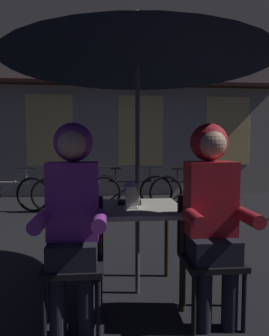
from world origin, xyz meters
The scene contains 14 objects.
ground_plane centered at (0.00, 0.00, 0.00)m, with size 60.00×60.00×0.00m, color black.
cafe_table centered at (0.00, 0.00, 0.64)m, with size 0.72×0.72×0.74m.
patio_umbrella centered at (0.00, 0.00, 2.06)m, with size 2.10×2.10×2.31m.
lantern centered at (-0.06, -0.06, 0.86)m, with size 0.11×0.11×0.23m.
chair_left centered at (-0.48, -0.37, 0.49)m, with size 0.40×0.40×0.87m.
chair_right centered at (0.48, -0.37, 0.49)m, with size 0.40×0.40×0.87m.
person_left_hooded centered at (-0.48, -0.43, 0.85)m, with size 0.45×0.56×1.40m.
person_right_hooded centered at (0.48, -0.43, 0.85)m, with size 0.45×0.56×1.40m.
shopfront_building centered at (-0.50, 5.40, 3.09)m, with size 10.00×0.93×6.20m.
bicycle_second centered at (-2.12, 3.44, 0.35)m, with size 1.65×0.44×0.84m.
bicycle_third centered at (-0.81, 3.33, 0.35)m, with size 1.68×0.22×0.84m.
bicycle_fourth centered at (0.20, 3.48, 0.35)m, with size 1.68×0.17×0.84m.
bicycle_fifth centered at (1.39, 3.37, 0.35)m, with size 1.68×0.15×0.84m.
book centered at (-0.06, 0.12, 0.75)m, with size 0.20×0.14×0.02m, color black.
Camera 1 is at (-0.25, -2.52, 1.25)m, focal length 33.18 mm.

